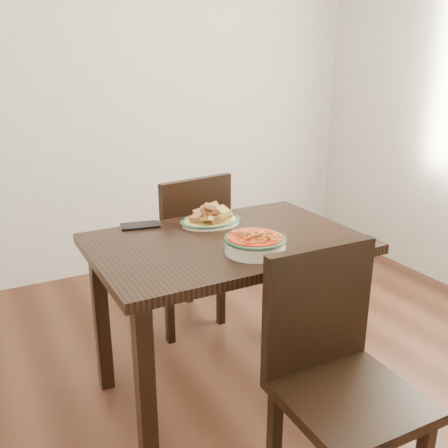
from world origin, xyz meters
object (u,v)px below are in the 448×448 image
fish_plate (211,214)px  noodle_bowl (255,242)px  chair_far (186,245)px  smartphone (140,225)px  dining_table (226,263)px  chair_near (335,367)px

fish_plate → noodle_bowl: (-0.01, -0.40, -0.00)m
chair_far → smartphone: bearing=31.4°
dining_table → noodle_bowl: (0.03, -0.18, 0.15)m
chair_far → fish_plate: (-0.05, -0.41, 0.30)m
chair_far → noodle_bowl: (-0.06, -0.81, 0.29)m
dining_table → fish_plate: 0.26m
dining_table → chair_near: size_ratio=1.24×
dining_table → fish_plate: fish_plate is taller
fish_plate → chair_far: bearing=82.7°
noodle_bowl → smartphone: (-0.29, 0.51, -0.04)m
smartphone → fish_plate: bearing=-9.7°
chair_near → chair_far: bearing=89.9°
chair_far → noodle_bowl: chair_far is taller
dining_table → noodle_bowl: bearing=-81.8°
chair_far → fish_plate: 0.51m
chair_far → noodle_bowl: 0.86m
chair_far → chair_near: size_ratio=1.00×
chair_near → noodle_bowl: 0.55m
chair_near → smartphone: 1.06m
fish_plate → smartphone: 0.32m
fish_plate → noodle_bowl: 0.40m
dining_table → chair_near: bearing=-84.8°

